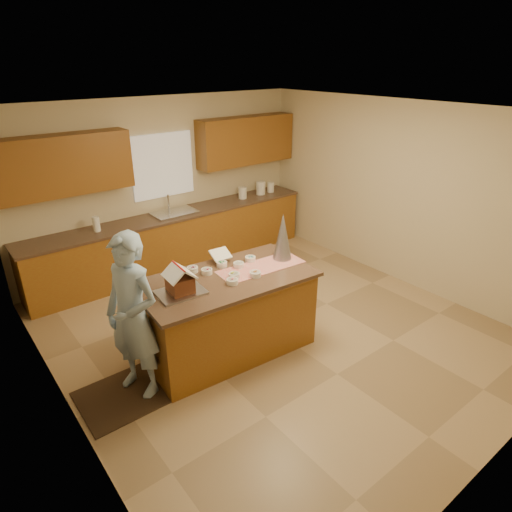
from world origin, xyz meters
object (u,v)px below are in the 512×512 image
(boy, at_px, (133,317))
(island_base, at_px, (227,316))
(gingerbread_house, at_px, (180,282))
(tinsel_tree, at_px, (283,237))

(boy, bearing_deg, island_base, 68.10)
(island_base, xyz_separation_m, gingerbread_house, (-0.58, -0.01, 0.64))
(boy, height_order, gingerbread_house, boy)
(island_base, distance_m, gingerbread_house, 0.87)
(boy, xyz_separation_m, gingerbread_house, (0.54, -0.01, 0.22))
(island_base, relative_size, gingerbread_house, 6.00)
(island_base, xyz_separation_m, tinsel_tree, (0.83, -0.01, 0.80))
(tinsel_tree, xyz_separation_m, boy, (-1.95, 0.01, -0.37))
(island_base, relative_size, tinsel_tree, 3.27)
(tinsel_tree, bearing_deg, boy, 179.68)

